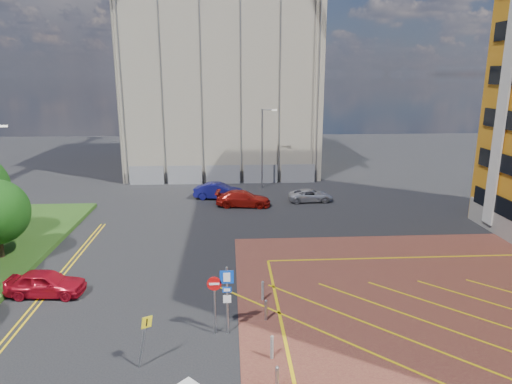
{
  "coord_description": "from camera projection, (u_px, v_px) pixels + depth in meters",
  "views": [
    {
      "loc": [
        0.68,
        -17.26,
        11.26
      ],
      "look_at": [
        2.0,
        4.74,
        5.56
      ],
      "focal_mm": 32.0,
      "sensor_mm": 36.0,
      "label": 1
    }
  ],
  "objects": [
    {
      "name": "lamp_back",
      "position": [
        263.0,
        145.0,
        45.66
      ],
      "size": [
        1.53,
        0.16,
        8.0
      ],
      "color": "#9EA0A8",
      "rests_on": "ground"
    },
    {
      "name": "car_silver_back",
      "position": [
        310.0,
        195.0,
        41.57
      ],
      "size": [
        4.1,
        2.0,
        1.12
      ],
      "primitive_type": "imported",
      "rotation": [
        0.0,
        0.0,
        1.6
      ],
      "color": "silver",
      "rests_on": "ground"
    },
    {
      "name": "construction_fence",
      "position": [
        232.0,
        174.0,
        48.26
      ],
      "size": [
        21.6,
        0.06,
        2.0
      ],
      "primitive_type": "cube",
      "color": "gray",
      "rests_on": "ground"
    },
    {
      "name": "car_red_back",
      "position": [
        243.0,
        199.0,
        39.99
      ],
      "size": [
        4.96,
        2.45,
        1.39
      ],
      "primitive_type": "imported",
      "rotation": [
        0.0,
        0.0,
        1.46
      ],
      "color": "#A5150E",
      "rests_on": "ground"
    },
    {
      "name": "car_red_left",
      "position": [
        46.0,
        283.0,
        23.82
      ],
      "size": [
        4.13,
        1.92,
        1.37
      ],
      "primitive_type": "imported",
      "rotation": [
        0.0,
        0.0,
        1.5
      ],
      "color": "#B10F21",
      "rests_on": "ground"
    },
    {
      "name": "ground",
      "position": [
        216.0,
        346.0,
        19.46
      ],
      "size": [
        140.0,
        140.0,
        0.0
      ],
      "primitive_type": "plane",
      "color": "black",
      "rests_on": "ground"
    },
    {
      "name": "construction_building",
      "position": [
        222.0,
        77.0,
        55.36
      ],
      "size": [
        21.2,
        19.2,
        22.0
      ],
      "primitive_type": "cube",
      "color": "#A19784",
      "rests_on": "ground"
    },
    {
      "name": "sign_cluster",
      "position": [
        222.0,
        294.0,
        19.94
      ],
      "size": [
        1.17,
        0.12,
        3.2
      ],
      "color": "#9EA0A8",
      "rests_on": "ground"
    },
    {
      "name": "warning_sign",
      "position": [
        144.0,
        335.0,
        17.71
      ],
      "size": [
        0.67,
        0.4,
        2.25
      ],
      "color": "#9EA0A8",
      "rests_on": "ground"
    },
    {
      "name": "bollard_row",
      "position": [
        273.0,
        358.0,
        17.86
      ],
      "size": [
        0.14,
        11.14,
        0.9
      ],
      "color": "#9EA0A8",
      "rests_on": "forecourt"
    },
    {
      "name": "car_blue_back",
      "position": [
        219.0,
        191.0,
        42.36
      ],
      "size": [
        4.73,
        2.46,
        1.48
      ],
      "primitive_type": "imported",
      "rotation": [
        0.0,
        0.0,
        1.36
      ],
      "color": "navy",
      "rests_on": "ground"
    }
  ]
}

